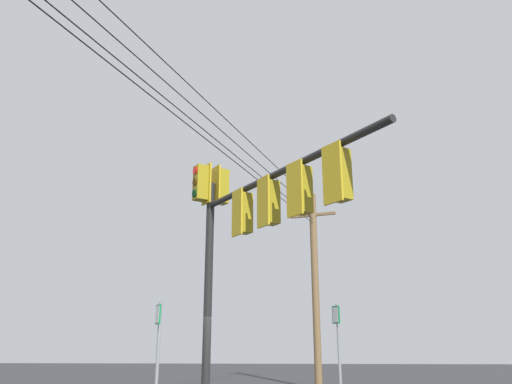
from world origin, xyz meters
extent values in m
cylinder|color=black|center=(-0.29, -0.76, 2.90)|extent=(0.20, 0.20, 5.81)
cylinder|color=black|center=(2.19, 0.97, 5.22)|extent=(5.03, 3.58, 0.14)
cube|color=olive|center=(-0.46, -0.52, 5.77)|extent=(0.42, 0.42, 0.90)
cube|color=#B29319|center=(-0.36, -0.65, 5.77)|extent=(0.38, 0.29, 1.04)
cylinder|color=red|center=(-0.55, -0.38, 6.07)|extent=(0.18, 0.14, 0.20)
cylinder|color=#3C2703|center=(-0.55, -0.38, 5.77)|extent=(0.18, 0.14, 0.20)
cylinder|color=black|center=(-0.55, -0.38, 5.47)|extent=(0.18, 0.14, 0.20)
cube|color=olive|center=(-0.11, -1.01, 5.77)|extent=(0.42, 0.42, 0.90)
cube|color=#B29319|center=(-0.21, -0.87, 5.77)|extent=(0.38, 0.29, 1.04)
cylinder|color=red|center=(-0.02, -1.14, 6.07)|extent=(0.18, 0.14, 0.20)
cylinder|color=#3C2703|center=(-0.02, -1.14, 5.77)|extent=(0.18, 0.14, 0.20)
cylinder|color=black|center=(-0.02, -1.14, 5.47)|extent=(0.18, 0.14, 0.20)
cube|color=olive|center=(1.06, 0.18, 4.67)|extent=(0.41, 0.41, 0.90)
cube|color=#B29319|center=(1.16, 0.04, 4.67)|extent=(0.39, 0.27, 1.04)
cylinder|color=red|center=(0.98, 0.32, 4.97)|extent=(0.18, 0.13, 0.20)
cylinder|color=#3C2703|center=(0.98, 0.32, 4.67)|extent=(0.18, 0.13, 0.20)
cylinder|color=black|center=(0.98, 0.32, 4.37)|extent=(0.18, 0.13, 0.20)
cube|color=olive|center=(1.92, 0.78, 4.67)|extent=(0.41, 0.41, 0.90)
cube|color=#B29319|center=(2.01, 0.64, 4.67)|extent=(0.39, 0.27, 1.04)
cylinder|color=red|center=(1.83, 0.92, 4.97)|extent=(0.18, 0.13, 0.20)
cylinder|color=#3C2703|center=(1.83, 0.92, 4.67)|extent=(0.18, 0.13, 0.20)
cylinder|color=black|center=(1.83, 0.92, 4.37)|extent=(0.18, 0.13, 0.20)
cube|color=olive|center=(2.78, 1.39, 4.67)|extent=(0.42, 0.42, 0.90)
cube|color=#B29319|center=(2.88, 1.25, 4.67)|extent=(0.38, 0.30, 1.04)
cylinder|color=red|center=(2.68, 1.52, 4.97)|extent=(0.18, 0.14, 0.20)
cylinder|color=#3C2703|center=(2.68, 1.52, 4.67)|extent=(0.18, 0.14, 0.20)
cylinder|color=black|center=(2.68, 1.52, 4.37)|extent=(0.18, 0.14, 0.20)
cube|color=olive|center=(3.64, 1.99, 4.67)|extent=(0.42, 0.42, 0.90)
cube|color=#B29319|center=(3.74, 1.85, 4.67)|extent=(0.37, 0.30, 1.04)
cylinder|color=red|center=(3.54, 2.12, 4.97)|extent=(0.18, 0.14, 0.20)
cylinder|color=#3C2703|center=(3.54, 2.12, 4.67)|extent=(0.18, 0.14, 0.20)
cylinder|color=black|center=(3.54, 2.12, 4.37)|extent=(0.18, 0.14, 0.20)
cylinder|color=brown|center=(-9.98, 2.53, 4.16)|extent=(0.31, 0.31, 8.33)
cube|color=brown|center=(-9.98, 2.53, 7.35)|extent=(0.83, 2.00, 0.12)
cylinder|color=slate|center=(-0.94, 2.37, 1.41)|extent=(0.07, 0.07, 2.83)
cube|color=#0C7238|center=(-0.92, 2.33, 2.57)|extent=(0.29, 0.16, 0.42)
cube|color=white|center=(-0.92, 2.32, 2.57)|extent=(0.23, 0.12, 0.36)
cylinder|color=slate|center=(1.17, -1.55, 1.37)|extent=(0.07, 0.07, 2.74)
cube|color=#0C7238|center=(1.19, -1.58, 2.49)|extent=(0.36, 0.19, 0.40)
cube|color=white|center=(1.19, -1.60, 2.49)|extent=(0.30, 0.15, 0.34)
cylinder|color=black|center=(0.68, -1.09, 6.89)|extent=(21.33, 7.25, 0.18)
cylinder|color=black|center=(0.68, -1.09, 7.09)|extent=(21.33, 7.25, 0.18)
cylinder|color=black|center=(0.68, -1.09, 7.48)|extent=(21.33, 7.25, 0.18)
cylinder|color=black|center=(0.68, -1.09, 7.95)|extent=(21.33, 7.25, 0.18)
camera|label=1|loc=(11.48, 0.93, 2.03)|focal=34.07mm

